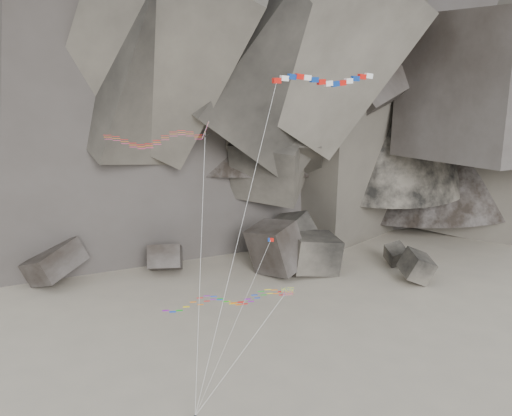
{
  "coord_description": "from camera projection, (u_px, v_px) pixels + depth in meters",
  "views": [
    {
      "loc": [
        -1.92,
        -47.27,
        30.58
      ],
      "look_at": [
        2.01,
        6.0,
        17.23
      ],
      "focal_mm": 40.0,
      "sensor_mm": 36.0,
      "label": 1
    }
  ],
  "objects": [
    {
      "name": "headland",
      "position": [
        222.0,
        5.0,
        110.83
      ],
      "size": [
        110.0,
        70.0,
        84.0
      ],
      "primitive_type": null,
      "color": "#5D564C",
      "rests_on": "ground"
    },
    {
      "name": "parafoil_kite",
      "position": [
        222.0,
        300.0,
        50.49
      ],
      "size": [
        12.07,
        4.47,
        9.89
      ],
      "rotation": [
        0.0,
        0.0,
        -0.14
      ],
      "color": "#EBED0D",
      "rests_on": "ground"
    },
    {
      "name": "ground",
      "position": [
        239.0,
        402.0,
        53.28
      ],
      "size": [
        260.0,
        260.0,
        0.0
      ],
      "primitive_type": "plane",
      "color": "#9F9480",
      "rests_on": "ground"
    },
    {
      "name": "boulder_field",
      "position": [
        252.0,
        257.0,
        86.01
      ],
      "size": [
        58.96,
        16.93,
        9.75
      ],
      "color": "#47423F",
      "rests_on": "ground"
    },
    {
      "name": "delta_kite",
      "position": [
        150.0,
        138.0,
        51.57
      ],
      "size": [
        10.22,
        9.86,
        24.43
      ],
      "rotation": [
        0.0,
        0.0,
        -0.12
      ],
      "color": "red",
      "rests_on": "ground"
    },
    {
      "name": "pennant_kite",
      "position": [
        255.0,
        276.0,
        49.5
      ],
      "size": [
        7.11,
        4.25,
        14.51
      ],
      "rotation": [
        0.0,
        0.0,
        -0.21
      ],
      "color": "red",
      "rests_on": "ground"
    },
    {
      "name": "banner_kite",
      "position": [
        323.0,
        82.0,
        49.57
      ],
      "size": [
        16.5,
        9.07,
        28.48
      ],
      "rotation": [
        0.0,
        0.0,
        0.33
      ],
      "color": "red",
      "rests_on": "ground"
    }
  ]
}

